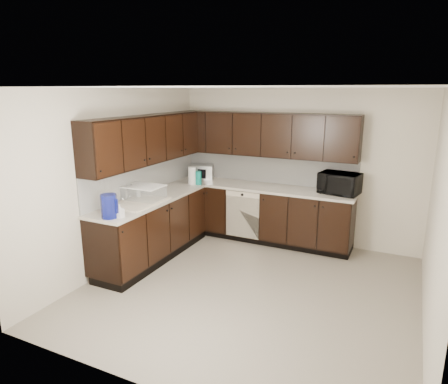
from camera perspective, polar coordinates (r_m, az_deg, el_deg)
The scene contains 20 objects.
floor at distance 5.27m, azimuth 3.66°, elevation -13.65°, with size 4.00×4.00×0.00m, color gray.
ceiling at distance 4.65m, azimuth 4.16°, elevation 14.66°, with size 4.00×4.00×0.00m, color white.
wall_back at distance 6.67m, azimuth 10.29°, elevation 3.57°, with size 4.00×0.02×2.50m, color beige.
wall_left at distance 5.83m, azimuth -14.69°, elevation 1.78°, with size 0.02×4.00×2.50m, color beige.
wall_right at distance 4.51m, azimuth 28.25°, elevation -3.15°, with size 0.02×4.00×2.50m, color beige.
wall_front at distance 3.14m, azimuth -9.96°, elevation -8.83°, with size 4.00×0.02×2.50m, color beige.
lower_cabinets at distance 6.42m, azimuth -0.92°, elevation -4.35°, with size 3.00×2.80×0.90m.
countertop at distance 6.27m, azimuth -0.97°, elevation 0.03°, with size 3.03×2.83×0.04m.
backsplash at distance 6.49m, azimuth -1.80°, elevation 2.87°, with size 3.00×2.80×0.48m.
upper_cabinets at distance 6.24m, azimuth -1.38°, elevation 7.90°, with size 3.00×2.80×0.70m.
dishwasher at distance 6.51m, azimuth 2.67°, elevation -2.84°, with size 0.58×0.04×0.78m.
sink at distance 5.71m, azimuth -12.08°, elevation -2.14°, with size 0.54×0.82×0.42m.
microwave at distance 6.29m, azimuth 16.17°, elevation 1.19°, with size 0.58×0.39×0.32m, color black.
soap_bottle_a at distance 5.09m, azimuth -14.63°, elevation -2.64°, with size 0.08×0.08×0.17m, color gray.
soap_bottle_b at distance 5.97m, azimuth -12.17°, elevation 0.23°, with size 0.08×0.08×0.22m, color gray.
toaster_oven at distance 7.11m, azimuth -3.17°, elevation 2.90°, with size 0.39×0.29×0.24m, color #B6B6B8.
storage_bin at distance 5.82m, azimuth -11.39°, elevation -0.15°, with size 0.53×0.39×0.21m, color silver.
blue_pitcher at distance 5.10m, azimuth -16.11°, elevation -1.95°, with size 0.20×0.20×0.30m, color navy.
teal_tumbler at distance 6.67m, azimuth -3.67°, elevation 2.02°, with size 0.10×0.10×0.22m, color #0B8173.
paper_towel_roll at distance 6.69m, azimuth -4.56°, elevation 2.36°, with size 0.13×0.13×0.29m, color silver.
Camera 1 is at (1.71, -4.33, 2.48)m, focal length 32.00 mm.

